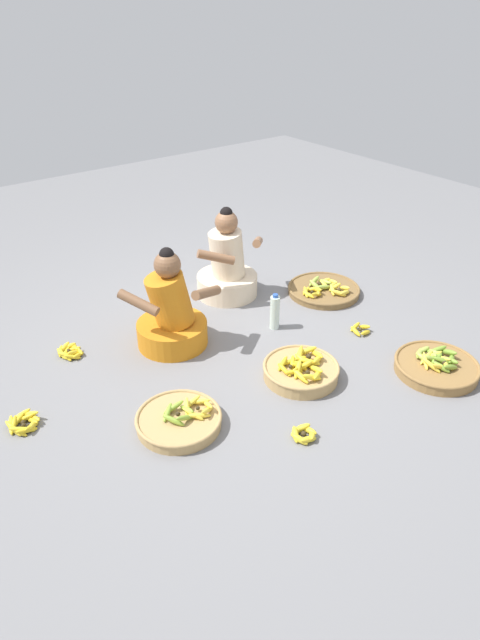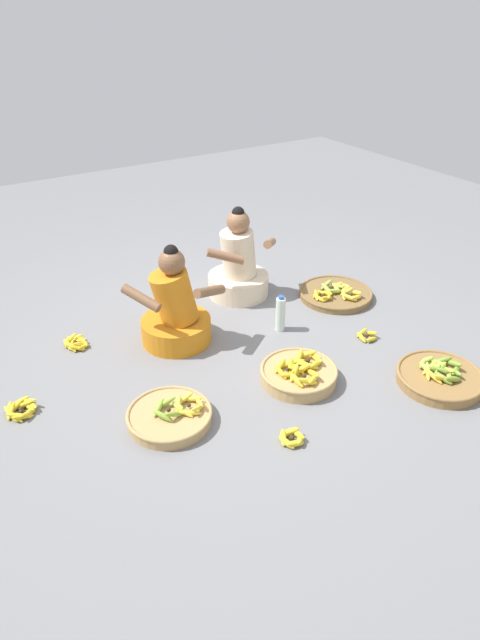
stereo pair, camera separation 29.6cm
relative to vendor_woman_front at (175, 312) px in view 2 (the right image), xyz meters
name	(u,v)px [view 2 (the right image)]	position (x,y,z in m)	size (l,w,h in m)	color
ground_plane	(226,349)	(0.25, -0.30, -0.25)	(10.00, 10.00, 0.00)	slate
vendor_woman_front	(175,312)	(0.00, 0.00, 0.00)	(0.71, 0.54, 0.77)	orange
vendor_woman_behind	(239,268)	(0.79, 0.38, 0.00)	(0.74, 0.52, 0.79)	beige
banana_basket_front_center	(170,416)	(-0.44, -0.80, -0.20)	(0.53, 0.53, 0.15)	tan
banana_basket_near_bicycle	(440,377)	(1.26, -1.41, -0.19)	(0.57, 0.57, 0.15)	olive
banana_basket_back_right	(336,294)	(1.46, -0.12, -0.21)	(0.63, 0.63, 0.13)	brown
banana_basket_front_left	(299,373)	(0.47, -0.89, -0.18)	(0.52, 0.52, 0.17)	tan
loose_bananas_back_left	(76,343)	(-0.67, 0.33, -0.22)	(0.19, 0.22, 0.08)	gold
loose_bananas_mid_right	(367,336)	(1.23, -0.74, -0.22)	(0.14, 0.14, 0.08)	gold
loose_bananas_back_center	(21,410)	(-1.20, -0.24, -0.22)	(0.22, 0.23, 0.09)	gold
loose_bananas_mid_left	(292,437)	(0.08, -1.33, -0.22)	(0.18, 0.18, 0.08)	yellow
water_bottle	(280,314)	(0.75, -0.29, -0.11)	(0.08, 0.08, 0.30)	silver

